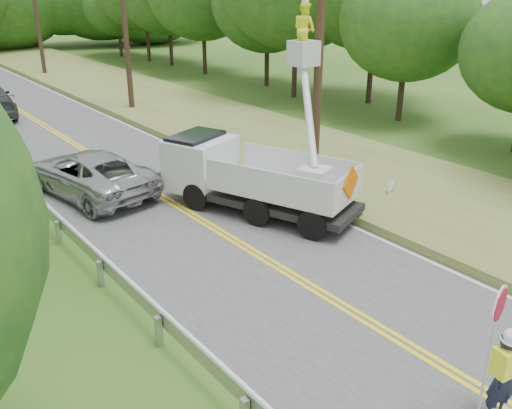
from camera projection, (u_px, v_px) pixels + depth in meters
ground at (440, 366)px, 10.93m from camera, size 140.00×140.00×0.00m
road at (129, 177)px, 21.15m from camera, size 7.20×96.00×0.03m
guardrail at (11, 179)px, 19.34m from camera, size 0.18×48.00×0.77m
utility_poles at (193, 23)px, 24.16m from camera, size 1.60×43.30×10.00m
tall_grass_verge at (272, 142)px, 25.11m from camera, size 7.00×96.00×0.30m
flagger at (505, 372)px, 9.23m from camera, size 1.11×0.50×2.77m
bucket_truck at (241, 163)px, 18.07m from camera, size 4.93×6.78×6.40m
suv_silver at (90, 173)px, 19.21m from camera, size 3.40×5.92×1.55m
yard_sign at (390, 188)px, 18.81m from camera, size 0.44×0.17×0.66m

